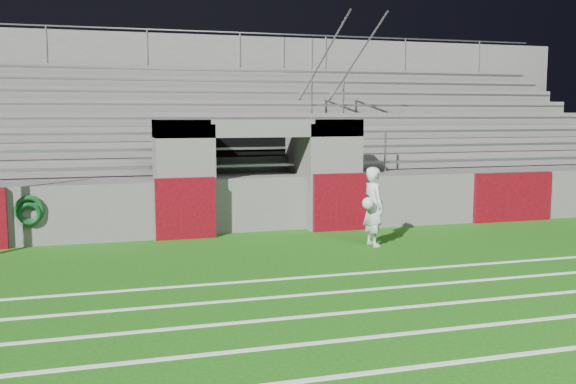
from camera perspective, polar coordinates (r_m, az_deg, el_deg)
name	(u,v)px	position (r m, az deg, el deg)	size (l,w,h in m)	color
ground	(305,263)	(11.84, 1.53, -6.33)	(90.00, 90.00, 0.00)	#17530D
field_markings	(445,364)	(7.45, 13.82, -14.59)	(28.00, 8.09, 0.01)	white
stadium_structure	(224,156)	(19.30, -5.74, 3.25)	(26.00, 8.48, 5.42)	#565452
goalkeeper_with_ball	(373,206)	(13.36, 7.61, -1.27)	(0.57, 0.69, 1.64)	silver
hose_coil	(29,211)	(14.11, -22.00, -1.58)	(0.59, 0.15, 0.61)	#0D4416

